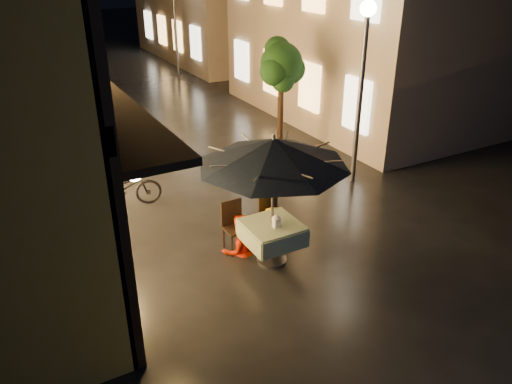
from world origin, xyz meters
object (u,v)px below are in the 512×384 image
cafe_table (272,233)px  person_yellow (274,210)px  streetlamp_near (363,62)px  bicycle_0 (122,188)px  person_orange (239,217)px  table_lantern (276,220)px  patio_umbrella (273,152)px

cafe_table → person_yellow: 0.66m
streetlamp_near → person_yellow: 4.18m
streetlamp_near → cafe_table: 4.73m
streetlamp_near → bicycle_0: streetlamp_near is taller
person_orange → person_yellow: bearing=179.0°
streetlamp_near → person_orange: bearing=-158.9°
bicycle_0 → table_lantern: bearing=-143.5°
person_yellow → bicycle_0: (-2.17, 2.88, -0.26)m
streetlamp_near → bicycle_0: (-5.37, 1.35, -2.46)m
person_orange → person_yellow: person_orange is taller
cafe_table → patio_umbrella: (0.00, 0.00, 1.56)m
person_orange → streetlamp_near: bearing=-158.5°
cafe_table → bicycle_0: bearing=117.9°
streetlamp_near → bicycle_0: size_ratio=2.44×
patio_umbrella → table_lantern: size_ratio=10.53×
streetlamp_near → person_orange: (-3.93, -1.52, -2.18)m
person_orange → bicycle_0: person_orange is taller
cafe_table → bicycle_0: size_ratio=0.57×
patio_umbrella → person_yellow: bearing=57.2°
person_orange → cafe_table: bearing=124.2°
bicycle_0 → person_orange: bearing=-143.8°
patio_umbrella → person_yellow: (0.35, 0.55, -1.43)m
person_yellow → streetlamp_near: bearing=-138.8°
person_orange → bicycle_0: 3.22m
streetlamp_near → table_lantern: (-3.55, -2.22, -2.00)m
cafe_table → person_yellow: size_ratio=0.69×
patio_umbrella → bicycle_0: bearing=117.9°
table_lantern → person_orange: 0.82m
cafe_table → person_orange: person_orange is taller
patio_umbrella → cafe_table: bearing=-131.6°
cafe_table → person_orange: (-0.38, 0.56, 0.15)m
streetlamp_near → bicycle_0: bearing=165.9°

